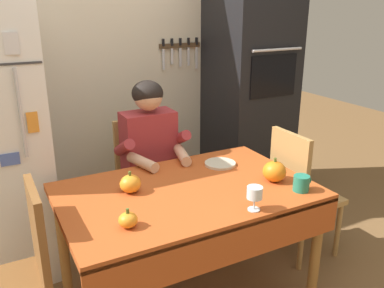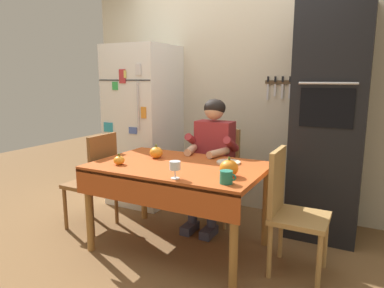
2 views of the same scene
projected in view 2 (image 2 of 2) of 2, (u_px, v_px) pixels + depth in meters
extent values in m
plane|color=brown|center=(173.00, 252.00, 2.91)|extent=(10.00, 10.00, 0.00)
cube|color=beige|center=(238.00, 91.00, 3.82)|extent=(3.70, 0.10, 2.60)
cube|color=#4C3823|center=(283.00, 82.00, 3.52)|extent=(0.36, 0.02, 0.04)
cube|color=silver|center=(268.00, 92.00, 3.60)|extent=(0.02, 0.01, 0.16)
cube|color=black|center=(268.00, 79.00, 3.58)|extent=(0.02, 0.01, 0.06)
cube|color=silver|center=(275.00, 90.00, 3.57)|extent=(0.02, 0.01, 0.13)
cube|color=black|center=(275.00, 79.00, 3.54)|extent=(0.02, 0.01, 0.06)
cube|color=silver|center=(282.00, 92.00, 3.53)|extent=(0.02, 0.01, 0.15)
cube|color=black|center=(283.00, 79.00, 3.51)|extent=(0.02, 0.01, 0.06)
cube|color=silver|center=(290.00, 92.00, 3.50)|extent=(0.02, 0.01, 0.15)
cube|color=black|center=(290.00, 79.00, 3.47)|extent=(0.02, 0.01, 0.06)
cube|color=silver|center=(297.00, 93.00, 3.47)|extent=(0.02, 0.01, 0.18)
cube|color=black|center=(298.00, 79.00, 3.44)|extent=(0.02, 0.01, 0.06)
cube|color=white|center=(144.00, 126.00, 4.01)|extent=(0.68, 0.68, 1.80)
cylinder|color=silver|center=(138.00, 107.00, 3.57)|extent=(0.02, 0.02, 0.50)
cube|color=#333335|center=(124.00, 80.00, 3.61)|extent=(0.67, 0.01, 0.01)
cube|color=teal|center=(108.00, 127.00, 3.81)|extent=(0.12, 0.01, 0.10)
cube|color=#E5D666|center=(123.00, 74.00, 3.60)|extent=(0.09, 0.02, 0.08)
cube|color=green|center=(115.00, 86.00, 3.68)|extent=(0.07, 0.01, 0.08)
cube|color=silver|center=(138.00, 70.00, 3.51)|extent=(0.07, 0.02, 0.11)
cube|color=#B73338|center=(122.00, 76.00, 3.61)|extent=(0.09, 0.01, 0.14)
cube|color=#4C66B7|center=(133.00, 131.00, 3.66)|extent=(0.10, 0.01, 0.07)
cube|color=orange|center=(144.00, 113.00, 3.56)|extent=(0.06, 0.01, 0.12)
cube|color=black|center=(329.00, 122.00, 3.11)|extent=(0.60, 0.60, 2.10)
cube|color=black|center=(326.00, 108.00, 2.82)|extent=(0.42, 0.01, 0.32)
cylinder|color=silver|center=(328.00, 83.00, 2.76)|extent=(0.45, 0.02, 0.02)
cylinder|color=#9E6B33|center=(89.00, 211.00, 2.88)|extent=(0.06, 0.06, 0.70)
cylinder|color=#9E6B33|center=(144.00, 186.00, 3.56)|extent=(0.06, 0.06, 0.70)
cylinder|color=#9E6B33|center=(234.00, 245.00, 2.30)|extent=(0.06, 0.06, 0.70)
cylinder|color=#9E6B33|center=(266.00, 207.00, 2.98)|extent=(0.06, 0.06, 0.70)
cube|color=#B24C1E|center=(179.00, 167.00, 2.86)|extent=(1.40, 0.90, 0.04)
cube|color=#B24C1E|center=(148.00, 194.00, 2.50)|extent=(1.40, 0.01, 0.20)
cube|color=tan|center=(216.00, 179.00, 3.50)|extent=(0.40, 0.40, 0.04)
cube|color=tan|center=(223.00, 151.00, 3.61)|extent=(0.36, 0.04, 0.48)
cylinder|color=tan|center=(193.00, 203.00, 3.47)|extent=(0.04, 0.04, 0.41)
cylinder|color=tan|center=(208.00, 193.00, 3.77)|extent=(0.04, 0.04, 0.41)
cylinder|color=tan|center=(225.00, 209.00, 3.32)|extent=(0.04, 0.04, 0.41)
cylinder|color=tan|center=(237.00, 198.00, 3.61)|extent=(0.04, 0.04, 0.41)
cube|color=#38384C|center=(190.00, 228.00, 3.29)|extent=(0.10, 0.22, 0.08)
cube|color=#38384C|center=(209.00, 232.00, 3.20)|extent=(0.10, 0.22, 0.08)
cylinder|color=#38384C|center=(193.00, 207.00, 3.31)|extent=(0.09, 0.09, 0.38)
cylinder|color=#38384C|center=(212.00, 211.00, 3.21)|extent=(0.09, 0.09, 0.38)
cube|color=#38384C|center=(201.00, 176.00, 3.39)|extent=(0.12, 0.40, 0.11)
cube|color=#38384C|center=(218.00, 178.00, 3.31)|extent=(0.12, 0.40, 0.11)
cube|color=#9E2D33|center=(215.00, 145.00, 3.40)|extent=(0.36, 0.20, 0.48)
cylinder|color=#9E2D33|center=(193.00, 141.00, 3.42)|extent=(0.07, 0.26, 0.18)
cylinder|color=#9E2D33|center=(231.00, 144.00, 3.24)|extent=(0.07, 0.26, 0.18)
cylinder|color=#D8A884|center=(191.00, 150.00, 3.26)|extent=(0.13, 0.27, 0.07)
cylinder|color=#D8A884|center=(218.00, 153.00, 3.13)|extent=(0.13, 0.27, 0.07)
sphere|color=#D8A884|center=(214.00, 110.00, 3.32)|extent=(0.19, 0.19, 0.19)
ellipsoid|color=black|center=(215.00, 108.00, 3.32)|extent=(0.21, 0.21, 0.17)
cube|color=brown|center=(90.00, 184.00, 3.35)|extent=(0.40, 0.40, 0.04)
cube|color=brown|center=(103.00, 160.00, 3.22)|extent=(0.04, 0.36, 0.48)
cylinder|color=brown|center=(91.00, 198.00, 3.61)|extent=(0.04, 0.04, 0.41)
cylinder|color=brown|center=(116.00, 203.00, 3.46)|extent=(0.04, 0.04, 0.41)
cylinder|color=brown|center=(65.00, 209.00, 3.32)|extent=(0.04, 0.04, 0.41)
cylinder|color=brown|center=(92.00, 215.00, 3.16)|extent=(0.04, 0.04, 0.41)
cube|color=tan|center=(300.00, 218.00, 2.53)|extent=(0.40, 0.40, 0.04)
cube|color=tan|center=(277.00, 181.00, 2.56)|extent=(0.04, 0.36, 0.48)
cylinder|color=tan|center=(319.00, 263.00, 2.35)|extent=(0.04, 0.04, 0.41)
cylinder|color=tan|center=(269.00, 251.00, 2.50)|extent=(0.04, 0.04, 0.41)
cylinder|color=tan|center=(325.00, 242.00, 2.64)|extent=(0.04, 0.04, 0.41)
cylinder|color=tan|center=(281.00, 233.00, 2.80)|extent=(0.04, 0.04, 0.41)
cylinder|color=#237F66|center=(226.00, 177.00, 2.33)|extent=(0.09, 0.09, 0.09)
torus|color=#237F66|center=(233.00, 177.00, 2.30)|extent=(0.05, 0.01, 0.05)
cylinder|color=white|center=(175.00, 178.00, 2.45)|extent=(0.06, 0.06, 0.01)
cylinder|color=white|center=(175.00, 174.00, 2.44)|extent=(0.01, 0.01, 0.06)
cylinder|color=white|center=(175.00, 165.00, 2.43)|extent=(0.08, 0.08, 0.06)
ellipsoid|color=orange|center=(119.00, 160.00, 2.84)|extent=(0.09, 0.09, 0.07)
cylinder|color=#4C6023|center=(119.00, 155.00, 2.83)|extent=(0.02, 0.02, 0.02)
ellipsoid|color=orange|center=(229.00, 168.00, 2.50)|extent=(0.14, 0.14, 0.12)
cylinder|color=#4C6023|center=(229.00, 158.00, 2.48)|extent=(0.02, 0.02, 0.02)
ellipsoid|color=orange|center=(156.00, 152.00, 3.08)|extent=(0.12, 0.12, 0.10)
cylinder|color=#4C6023|center=(156.00, 146.00, 3.07)|extent=(0.02, 0.02, 0.02)
cylinder|color=beige|center=(228.00, 162.00, 2.89)|extent=(0.20, 0.20, 0.02)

